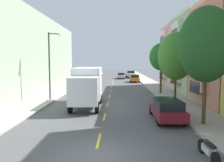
% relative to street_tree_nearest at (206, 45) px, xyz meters
% --- Properties ---
extents(ground_plane, '(160.00, 160.00, 0.00)m').
position_rel_street_tree_nearest_xyz_m(ground_plane, '(-6.40, 25.24, -5.11)').
color(ground_plane, '#4C4C4F').
extents(sidewalk_left, '(3.20, 120.00, 0.14)m').
position_rel_street_tree_nearest_xyz_m(sidewalk_left, '(-13.50, 23.24, -5.04)').
color(sidewalk_left, '#A39E93').
rests_on(sidewalk_left, ground_plane).
extents(sidewalk_right, '(3.20, 120.00, 0.14)m').
position_rel_street_tree_nearest_xyz_m(sidewalk_right, '(0.70, 23.24, -5.04)').
color(sidewalk_right, '#A39E93').
rests_on(sidewalk_right, ground_plane).
extents(lane_centerline_dashes, '(0.14, 47.20, 0.01)m').
position_rel_street_tree_nearest_xyz_m(lane_centerline_dashes, '(-6.40, 19.74, -5.10)').
color(lane_centerline_dashes, yellow).
rests_on(lane_centerline_dashes, ground_plane).
extents(townhouse_third_sage, '(10.73, 7.87, 10.24)m').
position_rel_street_tree_nearest_xyz_m(townhouse_third_sage, '(7.26, 15.03, -0.19)').
color(townhouse_third_sage, '#99AD8E').
rests_on(townhouse_third_sage, ground_plane).
extents(townhouse_fourth_rose, '(14.40, 7.87, 10.25)m').
position_rel_street_tree_nearest_xyz_m(townhouse_fourth_rose, '(9.09, 23.10, -0.19)').
color(townhouse_fourth_rose, '#CC9E9E').
rests_on(townhouse_fourth_rose, ground_plane).
extents(apartment_block_opposite, '(10.00, 36.00, 10.22)m').
position_rel_street_tree_nearest_xyz_m(apartment_block_opposite, '(-20.10, 15.24, 0.00)').
color(apartment_block_opposite, '#99AD8E').
rests_on(apartment_block_opposite, ground_plane).
extents(street_tree_nearest, '(3.38, 3.38, 7.31)m').
position_rel_street_tree_nearest_xyz_m(street_tree_nearest, '(0.00, 0.00, 0.00)').
color(street_tree_nearest, '#47331E').
rests_on(street_tree_nearest, sidewalk_right).
extents(street_tree_second, '(3.34, 3.34, 6.67)m').
position_rel_street_tree_nearest_xyz_m(street_tree_second, '(0.00, 7.12, -0.54)').
color(street_tree_second, '#47331E').
rests_on(street_tree_second, sidewalk_right).
extents(street_tree_third, '(2.94, 2.94, 6.24)m').
position_rel_street_tree_nearest_xyz_m(street_tree_third, '(0.00, 14.25, -0.45)').
color(street_tree_third, '#47331E').
rests_on(street_tree_third, sidewalk_right).
extents(street_lamp, '(1.35, 0.28, 6.93)m').
position_rel_street_tree_nearest_xyz_m(street_lamp, '(-12.35, 9.06, -0.96)').
color(street_lamp, '#38383D').
rests_on(street_lamp, sidewalk_left).
extents(delivery_box_truck, '(2.62, 7.34, 3.51)m').
position_rel_street_tree_nearest_xyz_m(delivery_box_truck, '(-8.21, 6.34, -3.14)').
color(delivery_box_truck, white).
rests_on(delivery_box_truck, ground_plane).
extents(parked_wagon_burgundy, '(1.84, 4.71, 1.50)m').
position_rel_street_tree_nearest_xyz_m(parked_wagon_burgundy, '(-2.00, 1.43, -4.30)').
color(parked_wagon_burgundy, maroon).
rests_on(parked_wagon_burgundy, ground_plane).
extents(parked_sedan_charcoal, '(1.93, 4.55, 1.43)m').
position_rel_street_tree_nearest_xyz_m(parked_sedan_charcoal, '(-10.68, 20.24, -4.36)').
color(parked_sedan_charcoal, '#333338').
rests_on(parked_sedan_charcoal, ground_plane).
extents(parked_hatchback_orange, '(1.77, 4.01, 1.50)m').
position_rel_street_tree_nearest_xyz_m(parked_hatchback_orange, '(-2.04, 30.78, -4.35)').
color(parked_hatchback_orange, orange).
rests_on(parked_hatchback_orange, ground_plane).
extents(parked_wagon_white, '(1.86, 4.72, 1.50)m').
position_rel_street_tree_nearest_xyz_m(parked_wagon_white, '(-10.71, 48.78, -4.30)').
color(parked_wagon_white, silver).
rests_on(parked_wagon_white, ground_plane).
extents(parked_wagon_teal, '(1.90, 4.73, 1.50)m').
position_rel_street_tree_nearest_xyz_m(parked_wagon_teal, '(-2.06, 48.31, -4.30)').
color(parked_wagon_teal, '#195B60').
rests_on(parked_wagon_teal, ground_plane).
extents(parked_wagon_navy, '(1.88, 4.72, 1.50)m').
position_rel_street_tree_nearest_xyz_m(parked_wagon_navy, '(-10.66, 38.04, -4.30)').
color(parked_wagon_navy, navy).
rests_on(parked_wagon_navy, ground_plane).
extents(parked_pickup_champagne, '(2.03, 5.31, 1.73)m').
position_rel_street_tree_nearest_xyz_m(parked_pickup_champagne, '(-1.98, 43.19, -4.28)').
color(parked_pickup_champagne, tan).
rests_on(parked_pickup_champagne, ground_plane).
extents(moving_silver_sedan, '(1.80, 4.50, 1.43)m').
position_rel_street_tree_nearest_xyz_m(moving_silver_sedan, '(-4.60, 40.02, -4.36)').
color(moving_silver_sedan, '#B2B5BA').
rests_on(moving_silver_sedan, ground_plane).
extents(parked_motorcycle, '(0.62, 2.05, 0.90)m').
position_rel_street_tree_nearest_xyz_m(parked_motorcycle, '(-1.65, -4.90, -4.70)').
color(parked_motorcycle, black).
rests_on(parked_motorcycle, ground_plane).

